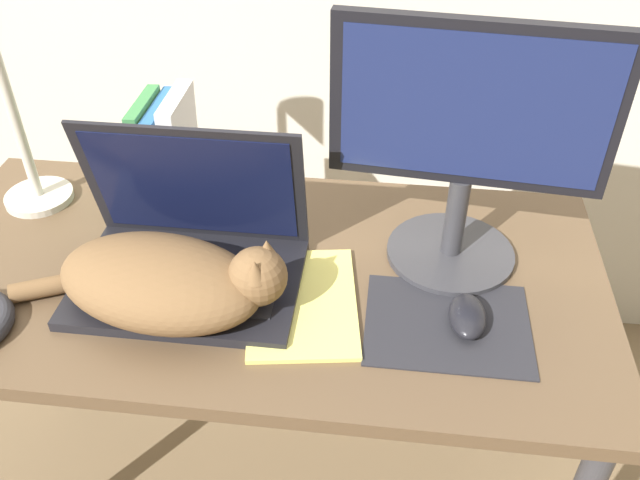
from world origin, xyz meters
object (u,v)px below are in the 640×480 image
computer_mouse (467,316)px  book_row (167,149)px  laptop (190,253)px  notepad (303,302)px  cat (168,281)px  external_monitor (467,141)px

computer_mouse → book_row: size_ratio=0.47×
laptop → notepad: (0.20, -0.05, -0.05)m
laptop → computer_mouse: 0.46m
book_row → cat: bearing=-73.7°
laptop → book_row: laptop is taller
computer_mouse → book_row: book_row is taller
cat → computer_mouse: (0.47, 0.02, -0.04)m
computer_mouse → notepad: 0.26m
laptop → cat: size_ratio=0.81×
laptop → notepad: laptop is taller
computer_mouse → notepad: size_ratio=0.35×
external_monitor → computer_mouse: external_monitor is taller
laptop → external_monitor: external_monitor is taller
laptop → computer_mouse: size_ratio=3.77×
book_row → notepad: (0.30, -0.29, -0.10)m
cat → computer_mouse: bearing=2.3°
cat → external_monitor: 0.52m
notepad → computer_mouse: bearing=-3.7°
cat → notepad: size_ratio=1.65×
cat → external_monitor: external_monitor is taller
cat → external_monitor: bearing=22.8°
cat → book_row: (-0.10, 0.33, 0.04)m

